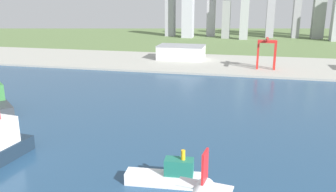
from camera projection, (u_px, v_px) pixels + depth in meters
The scene contains 7 objects.
ground_plane at pixel (210, 108), 283.65m from camera, with size 2400.00×2400.00×0.00m, color #5B7543.
water_bay at pixel (199, 135), 227.38m from camera, with size 840.00×360.00×0.15m, color navy.
industrial_pier at pixel (227, 64), 461.45m from camera, with size 840.00×140.00×2.50m, color #A5A499.
ferry_boat at pixel (169, 175), 165.86m from camera, with size 37.56×10.87×18.26m.
port_crane_red at pixel (267, 47), 416.02m from camera, with size 22.08×37.64×37.10m.
warehouse_main at pixel (181, 52), 489.86m from camera, with size 63.83×40.18×19.21m.
distant_skyline at pixel (272, 8), 747.29m from camera, with size 410.97×76.36×158.90m.
Camera 1 is at (28.34, 28.88, 85.97)m, focal length 37.72 mm.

